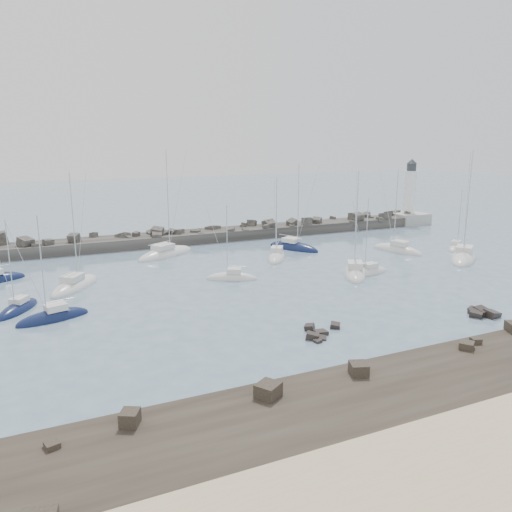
{
  "coord_description": "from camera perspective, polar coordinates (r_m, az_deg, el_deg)",
  "views": [
    {
      "loc": [
        -28.12,
        -46.5,
        17.7
      ],
      "look_at": [
        -1.45,
        12.0,
        2.78
      ],
      "focal_mm": 35.0,
      "sensor_mm": 36.0,
      "label": 1
    }
  ],
  "objects": [
    {
      "name": "sailboat_8",
      "position": [
        83.77,
        4.31,
        0.93
      ],
      "size": [
        6.86,
        10.0,
        15.23
      ],
      "color": "#0E183E",
      "rests_on": "ground"
    },
    {
      "name": "sailboat_10",
      "position": [
        84.71,
        15.84,
        0.61
      ],
      "size": [
        5.16,
        9.49,
        14.43
      ],
      "color": "silver",
      "rests_on": "ground"
    },
    {
      "name": "lighthouse",
      "position": [
        114.01,
        17.05,
        5.13
      ],
      "size": [
        7.0,
        7.0,
        14.6
      ],
      "color": "#A0A19B",
      "rests_on": "ground"
    },
    {
      "name": "sailboat_5",
      "position": [
        65.25,
        -2.79,
        -2.57
      ],
      "size": [
        6.88,
        4.78,
        10.71
      ],
      "color": "silver",
      "rests_on": "ground"
    },
    {
      "name": "sailboat_9",
      "position": [
        69.55,
        12.65,
        -1.89
      ],
      "size": [
        7.25,
        3.16,
        11.21
      ],
      "color": "silver",
      "rests_on": "ground"
    },
    {
      "name": "sailboat_11",
      "position": [
        82.33,
        22.6,
        -0.26
      ],
      "size": [
        10.95,
        9.73,
        17.64
      ],
      "color": "silver",
      "rests_on": "ground"
    },
    {
      "name": "sailboat_7",
      "position": [
        68.78,
        11.18,
        -1.97
      ],
      "size": [
        7.51,
        9.57,
        15.05
      ],
      "color": "silver",
      "rests_on": "ground"
    },
    {
      "name": "sailboat_4",
      "position": [
        79.84,
        -10.27,
        0.15
      ],
      "size": [
        11.46,
        8.69,
        17.59
      ],
      "color": "silver",
      "rests_on": "ground"
    },
    {
      "name": "sailboat_6",
      "position": [
        76.8,
        2.36,
        -0.16
      ],
      "size": [
        6.78,
        8.53,
        13.5
      ],
      "color": "silver",
      "rests_on": "ground"
    },
    {
      "name": "sailboat_14",
      "position": [
        59.13,
        -25.52,
        -5.54
      ],
      "size": [
        5.23,
        6.79,
        10.69
      ],
      "color": "#0E183E",
      "rests_on": "ground"
    },
    {
      "name": "ground",
      "position": [
        57.15,
        6.35,
        -5.06
      ],
      "size": [
        400.0,
        400.0,
        0.0
      ],
      "primitive_type": "plane",
      "color": "slate",
      "rests_on": "ground"
    },
    {
      "name": "sailboat_2",
      "position": [
        54.89,
        -22.16,
        -6.6
      ],
      "size": [
        7.62,
        4.18,
        11.68
      ],
      "color": "#0E183E",
      "rests_on": "ground"
    },
    {
      "name": "breakwater",
      "position": [
        88.78,
        -10.33,
        1.57
      ],
      "size": [
        115.0,
        7.57,
        5.36
      ],
      "color": "#32302D",
      "rests_on": "ground"
    },
    {
      "name": "sailboat_12",
      "position": [
        89.97,
        21.91,
        0.85
      ],
      "size": [
        6.79,
        5.35,
        10.77
      ],
      "color": "silver",
      "rests_on": "ground"
    },
    {
      "name": "rock_cluster_near",
      "position": [
        47.53,
        7.24,
        -8.81
      ],
      "size": [
        4.92,
        3.82,
        1.15
      ],
      "color": "black",
      "rests_on": "ground"
    },
    {
      "name": "rock_cluster_far",
      "position": [
        57.1,
        24.43,
        -6.09
      ],
      "size": [
        3.12,
        3.79,
        1.58
      ],
      "color": "black",
      "rests_on": "ground"
    },
    {
      "name": "sailboat_3",
      "position": [
        65.45,
        -19.98,
        -3.3
      ],
      "size": [
        8.0,
        9.52,
        15.13
      ],
      "color": "silver",
      "rests_on": "ground"
    },
    {
      "name": "rock_shelf",
      "position": [
        41.2,
        22.41,
        -13.42
      ],
      "size": [
        140.0,
        12.16,
        1.76
      ],
      "color": "black",
      "rests_on": "ground"
    }
  ]
}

